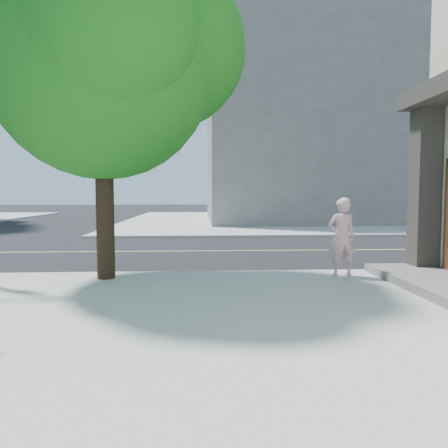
{
  "coord_description": "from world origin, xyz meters",
  "views": [
    {
      "loc": [
        4.36,
        -10.48,
        2.02
      ],
      "look_at": [
        4.92,
        -0.31,
        1.3
      ],
      "focal_mm": 34.4,
      "sensor_mm": 36.0,
      "label": 1
    }
  ],
  "objects": [
    {
      "name": "filler_ne",
      "position": [
        14.0,
        22.0,
        7.12
      ],
      "size": [
        18.0,
        16.0,
        14.0
      ],
      "primitive_type": "cube",
      "color": "slate",
      "rests_on": "sidewalk_ne"
    },
    {
      "name": "ground",
      "position": [
        0.0,
        0.0,
        0.0
      ],
      "size": [
        140.0,
        140.0,
        0.0
      ],
      "primitive_type": "plane",
      "color": "black",
      "rests_on": "ground"
    },
    {
      "name": "road_ew",
      "position": [
        0.0,
        4.5,
        0.01
      ],
      "size": [
        140.0,
        9.0,
        0.01
      ],
      "primitive_type": "cube",
      "color": "black",
      "rests_on": "ground"
    },
    {
      "name": "street_tree",
      "position": [
        2.37,
        -0.78,
        5.33
      ],
      "size": [
        6.08,
        5.53,
        8.07
      ],
      "rotation": [
        0.0,
        0.0,
        -0.3
      ],
      "color": "black",
      "rests_on": "sidewalk_se"
    },
    {
      "name": "sidewalk_ne",
      "position": [
        13.5,
        21.5,
        0.06
      ],
      "size": [
        29.0,
        25.0,
        0.12
      ],
      "primitive_type": "cube",
      "color": "#A7A7A1",
      "rests_on": "ground"
    },
    {
      "name": "man_on_phone",
      "position": [
        7.6,
        -0.83,
        1.03
      ],
      "size": [
        0.7,
        0.5,
        1.81
      ],
      "primitive_type": "imported",
      "rotation": [
        0.0,
        0.0,
        3.25
      ],
      "color": "#E2A3B0",
      "rests_on": "sidewalk_se"
    }
  ]
}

